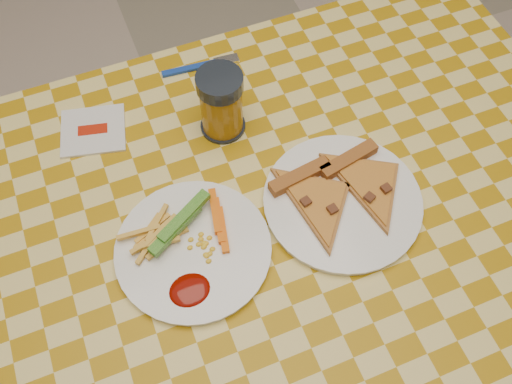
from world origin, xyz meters
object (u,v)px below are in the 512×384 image
table (258,248)px  drink_glass (221,104)px  plate_left (193,250)px  plate_right (342,202)px

table → drink_glass: 0.26m
plate_left → drink_glass: size_ratio=1.85×
table → plate_left: (-0.11, -0.00, 0.08)m
drink_glass → plate_left: bearing=-120.8°
plate_left → plate_right: size_ratio=0.94×
plate_right → drink_glass: bearing=119.8°
table → drink_glass: (0.02, 0.22, 0.14)m
table → plate_left: 0.14m
plate_left → drink_glass: 0.26m
table → plate_left: bearing=-179.8°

